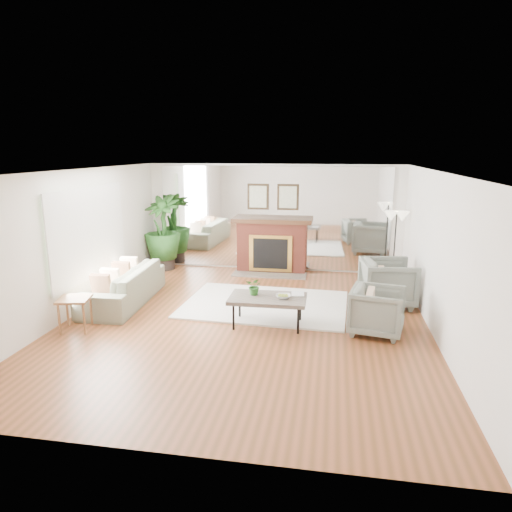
% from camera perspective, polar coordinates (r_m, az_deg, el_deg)
% --- Properties ---
extents(ground, '(7.00, 7.00, 0.00)m').
position_cam_1_polar(ground, '(7.78, -1.37, -8.15)').
color(ground, brown).
rests_on(ground, ground).
extents(wall_left, '(0.02, 7.00, 2.50)m').
position_cam_1_polar(wall_left, '(8.50, -21.62, 1.55)').
color(wall_left, white).
rests_on(wall_left, ground).
extents(wall_right, '(0.02, 7.00, 2.50)m').
position_cam_1_polar(wall_right, '(7.45, 21.77, -0.01)').
color(wall_right, white).
rests_on(wall_right, ground).
extents(wall_back, '(6.00, 0.02, 2.50)m').
position_cam_1_polar(wall_back, '(10.80, 2.16, 4.79)').
color(wall_back, white).
rests_on(wall_back, ground).
extents(mirror_panel, '(5.40, 0.04, 2.40)m').
position_cam_1_polar(mirror_panel, '(10.78, 2.14, 4.77)').
color(mirror_panel, silver).
rests_on(mirror_panel, wall_back).
extents(window_panel, '(0.04, 2.40, 1.50)m').
position_cam_1_polar(window_panel, '(8.81, -20.18, 2.71)').
color(window_panel, '#B2E09E').
rests_on(window_panel, wall_left).
extents(fireplace, '(1.85, 0.83, 2.05)m').
position_cam_1_polar(fireplace, '(10.68, 1.96, 1.47)').
color(fireplace, maroon).
rests_on(fireplace, ground).
extents(area_rug, '(3.06, 2.25, 0.03)m').
position_cam_1_polar(area_rug, '(8.54, 1.15, -6.03)').
color(area_rug, silver).
rests_on(area_rug, ground).
extents(coffee_table, '(1.25, 0.74, 0.50)m').
position_cam_1_polar(coffee_table, '(7.44, 1.47, -5.43)').
color(coffee_table, '#61584D').
rests_on(coffee_table, ground).
extents(sofa, '(1.01, 2.32, 0.67)m').
position_cam_1_polar(sofa, '(8.95, -16.26, -3.55)').
color(sofa, gray).
rests_on(sofa, ground).
extents(armchair_back, '(1.05, 1.03, 0.86)m').
position_cam_1_polar(armchair_back, '(8.77, 16.16, -3.21)').
color(armchair_back, gray).
rests_on(armchair_back, ground).
extents(armchair_front, '(0.96, 0.94, 0.74)m').
position_cam_1_polar(armchair_front, '(7.42, 14.93, -6.65)').
color(armchair_front, gray).
rests_on(armchair_front, ground).
extents(side_table, '(0.57, 0.57, 0.54)m').
position_cam_1_polar(side_table, '(7.82, -21.75, -5.50)').
color(side_table, olive).
rests_on(side_table, ground).
extents(potted_ficus, '(1.02, 1.02, 1.78)m').
position_cam_1_polar(potted_ficus, '(11.09, -11.61, 3.18)').
color(potted_ficus, black).
rests_on(potted_ficus, ground).
extents(floor_lamp, '(0.51, 0.29, 1.58)m').
position_cam_1_polar(floor_lamp, '(9.97, 17.12, 4.06)').
color(floor_lamp, black).
rests_on(floor_lamp, ground).
extents(tabletop_plant, '(0.32, 0.29, 0.30)m').
position_cam_1_polar(tabletop_plant, '(7.49, -0.15, -3.78)').
color(tabletop_plant, '#2A6224').
rests_on(tabletop_plant, coffee_table).
extents(fruit_bowl, '(0.28, 0.28, 0.06)m').
position_cam_1_polar(fruit_bowl, '(7.36, 3.42, -5.07)').
color(fruit_bowl, olive).
rests_on(fruit_bowl, coffee_table).
extents(book, '(0.23, 0.30, 0.02)m').
position_cam_1_polar(book, '(7.57, 4.46, -4.72)').
color(book, olive).
rests_on(book, coffee_table).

